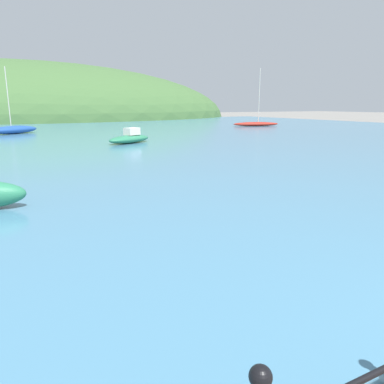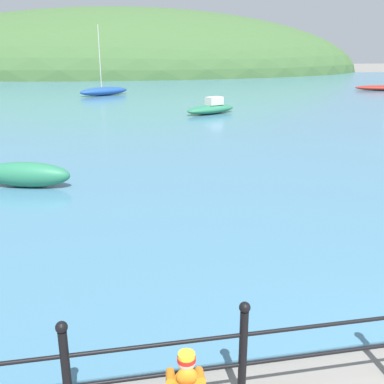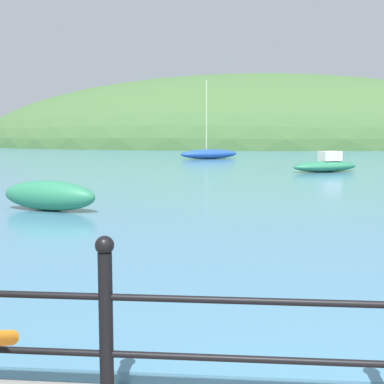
{
  "view_description": "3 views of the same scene",
  "coord_description": "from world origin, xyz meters",
  "views": [
    {
      "loc": [
        -5.11,
        0.26,
        2.46
      ],
      "look_at": [
        -2.17,
        5.83,
        0.97
      ],
      "focal_mm": 35.0,
      "sensor_mm": 36.0,
      "label": 1
    },
    {
      "loc": [
        -3.55,
        -2.33,
        3.68
      ],
      "look_at": [
        -2.06,
        5.44,
        1.13
      ],
      "focal_mm": 42.0,
      "sensor_mm": 36.0,
      "label": 2
    },
    {
      "loc": [
        -1.43,
        -1.68,
        1.84
      ],
      "look_at": [
        -2.18,
        6.57,
        0.92
      ],
      "focal_mm": 50.0,
      "sensor_mm": 36.0,
      "label": 3
    }
  ],
  "objects": [
    {
      "name": "boat_white_sailboat",
      "position": [
        2.35,
        22.66,
        0.4
      ],
      "size": [
        3.42,
        2.5,
        0.93
      ],
      "color": "#287551",
      "rests_on": "water"
    },
    {
      "name": "boat_blue_hull",
      "position": [
        -3.57,
        34.26,
        0.44
      ],
      "size": [
        4.19,
        3.18,
        5.23
      ],
      "color": "#1E4793",
      "rests_on": "water"
    },
    {
      "name": "water",
      "position": [
        0.0,
        32.0,
        0.05
      ],
      "size": [
        80.0,
        60.0,
        0.1
      ],
      "primitive_type": "cube",
      "color": "teal",
      "rests_on": "ground"
    },
    {
      "name": "boat_green_fishing",
      "position": [
        -5.72,
        9.88,
        0.44
      ],
      "size": [
        2.49,
        1.35,
        0.68
      ],
      "color": "#287551",
      "rests_on": "water"
    },
    {
      "name": "far_hillside",
      "position": [
        0.0,
        70.07,
        0.0
      ],
      "size": [
        73.67,
        40.52,
        18.78
      ],
      "color": "#3D6033",
      "rests_on": "ground"
    }
  ]
}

